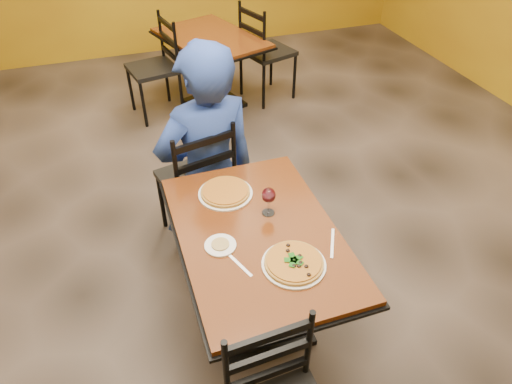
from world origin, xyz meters
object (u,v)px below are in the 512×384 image
object	(u,v)px
table_second	(212,55)
plate_far	(225,193)
table_main	(258,258)
plate_main	(294,264)
chair_main_far	(196,180)
chair_second_left	(152,69)
wine_glass	(268,200)
diner	(207,150)
pizza_main	(294,262)
side_plate	(220,245)
chair_second_right	(268,52)
pizza_far	(225,191)

from	to	relation	value
table_second	plate_far	xyz separation A→B (m)	(-0.53, -2.44, 0.20)
table_main	plate_main	world-z (taller)	plate_main
chair_main_far	chair_second_left	world-z (taller)	same
chair_main_far	wine_glass	bearing A→B (deg)	95.59
diner	pizza_main	size ratio (longest dim) A/B	5.19
table_main	diner	xyz separation A→B (m)	(-0.06, 0.85, 0.18)
side_plate	wine_glass	size ratio (longest dim) A/B	0.89
chair_second_right	plate_main	xyz separation A→B (m)	(-0.97, -3.07, 0.25)
table_main	diner	bearing A→B (deg)	94.32
pizza_main	chair_second_right	bearing A→B (deg)	72.38
pizza_main	table_second	bearing A→B (deg)	83.21
table_second	side_plate	xyz separation A→B (m)	(-0.66, -2.83, 0.20)
table_main	plate_far	world-z (taller)	plate_far
wine_glass	diner	bearing A→B (deg)	102.91
pizza_main	chair_main_far	bearing A→B (deg)	101.76
chair_second_right	table_main	bearing A→B (deg)	141.86
chair_second_left	pizza_main	size ratio (longest dim) A/B	3.44
wine_glass	side_plate	bearing A→B (deg)	-152.81
table_main	pizza_far	size ratio (longest dim) A/B	4.39
wine_glass	table_main	bearing A→B (deg)	-129.02
table_main	side_plate	world-z (taller)	side_plate
table_main	pizza_main	size ratio (longest dim) A/B	4.33
table_second	wine_glass	bearing A→B (deg)	-97.52
pizza_main	side_plate	distance (m)	0.38
chair_main_far	side_plate	distance (m)	0.96
chair_second_left	plate_far	world-z (taller)	chair_second_left
table_main	pizza_far	distance (m)	0.42
plate_far	table_second	bearing A→B (deg)	77.77
table_main	plate_far	xyz separation A→B (m)	(-0.07, 0.35, 0.20)
chair_second_right	wine_glass	bearing A→B (deg)	142.88
table_main	pizza_far	bearing A→B (deg)	101.93
table_second	chair_main_far	distance (m)	2.01
pizza_far	chair_second_right	bearing A→B (deg)	65.01
table_main	chair_main_far	distance (m)	0.90
diner	plate_far	xyz separation A→B (m)	(-0.01, -0.49, 0.02)
chair_second_right	plate_main	size ratio (longest dim) A/B	3.28
chair_second_right	pizza_main	size ratio (longest dim) A/B	3.58
chair_main_far	pizza_far	world-z (taller)	chair_main_far
diner	pizza_main	bearing A→B (deg)	88.87
plate_main	pizza_main	distance (m)	0.02
diner	side_plate	distance (m)	0.89
chair_main_far	plate_main	size ratio (longest dim) A/B	3.15
wine_glass	pizza_far	bearing A→B (deg)	127.53
pizza_main	plate_far	world-z (taller)	pizza_main
table_second	pizza_far	size ratio (longest dim) A/B	4.79
plate_main	pizza_main	bearing A→B (deg)	0.00
chair_second_right	pizza_main	distance (m)	3.23
diner	wine_glass	distance (m)	0.75
plate_far	pizza_far	distance (m)	0.02
pizza_far	chair_main_far	bearing A→B (deg)	98.18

